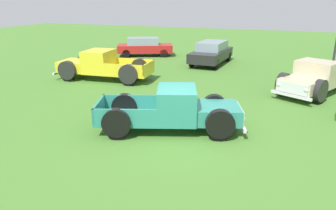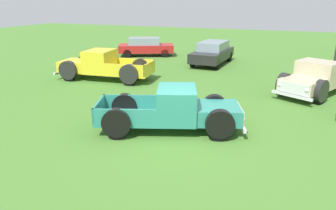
# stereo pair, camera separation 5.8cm
# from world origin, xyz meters

# --- Properties ---
(ground_plane) EXTENTS (80.00, 80.00, 0.00)m
(ground_plane) POSITION_xyz_m (0.00, 0.00, 0.00)
(ground_plane) COLOR #477A2D
(pickup_truck_foreground) EXTENTS (5.19, 3.28, 1.50)m
(pickup_truck_foreground) POSITION_xyz_m (-0.14, 0.39, 0.71)
(pickup_truck_foreground) COLOR #2D8475
(pickup_truck_foreground) RESTS_ON ground_plane
(pickup_truck_behind_left) EXTENTS (3.92, 5.37, 1.56)m
(pickup_truck_behind_left) POSITION_xyz_m (4.40, 6.90, 0.75)
(pickup_truck_behind_left) COLOR #C6B793
(pickup_truck_behind_left) RESTS_ON ground_plane
(pickup_truck_behind_right) EXTENTS (5.50, 2.55, 1.63)m
(pickup_truck_behind_right) POSITION_xyz_m (-6.74, 5.70, 0.78)
(pickup_truck_behind_right) COLOR yellow
(pickup_truck_behind_right) RESTS_ON ground_plane
(sedan_distant_a) EXTENTS (2.14, 4.70, 1.54)m
(sedan_distant_a) POSITION_xyz_m (-1.91, 12.29, 0.81)
(sedan_distant_a) COLOR black
(sedan_distant_a) RESTS_ON ground_plane
(sedan_distant_b) EXTENTS (4.60, 3.37, 1.42)m
(sedan_distant_b) POSITION_xyz_m (-7.66, 13.65, 0.75)
(sedan_distant_b) COLOR #B21E1E
(sedan_distant_b) RESTS_ON ground_plane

